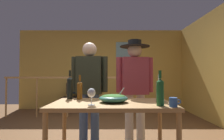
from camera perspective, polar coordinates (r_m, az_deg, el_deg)
back_wall at (r=5.94m, az=-3.42°, el=0.18°), size 5.39×0.10×2.59m
side_wall_right at (r=4.50m, az=31.37°, el=1.05°), size 0.10×4.49×2.59m
framed_picture at (r=5.94m, az=4.39°, el=5.91°), size 0.64×0.03×0.61m
stair_railing at (r=4.80m, az=-7.49°, el=-6.28°), size 3.33×0.10×1.12m
tv_console at (r=5.75m, az=-11.21°, el=-10.52°), size 0.90×0.40×0.43m
flat_screen_tv at (r=5.67m, az=-11.24°, el=-5.82°), size 0.63×0.12×0.44m
serving_table at (r=2.06m, az=0.00°, el=-12.49°), size 1.33×0.75×0.79m
salad_bowl at (r=2.03m, az=0.42°, el=-8.85°), size 0.32×0.32×0.17m
wine_glass at (r=1.84m, az=-6.57°, el=-7.42°), size 0.08×0.08×0.17m
wine_bottle_dark at (r=2.39m, az=-13.25°, el=-5.30°), size 0.07×0.07×0.37m
wine_bottle_amber at (r=2.31m, az=-10.24°, el=-6.16°), size 0.07×0.07×0.31m
wine_bottle_green at (r=1.86m, az=15.05°, el=-6.57°), size 0.08×0.08×0.35m
wine_bottle_clear at (r=2.17m, az=14.80°, el=-6.25°), size 0.07×0.07×0.31m
mug_blue at (r=1.84m, az=18.94°, el=-9.64°), size 0.11×0.08×0.09m
person_standing_left at (r=2.82m, az=-7.24°, el=-4.70°), size 0.57×0.26×1.61m
person_standing_right at (r=2.82m, az=7.23°, el=-3.95°), size 0.58×0.47×1.65m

